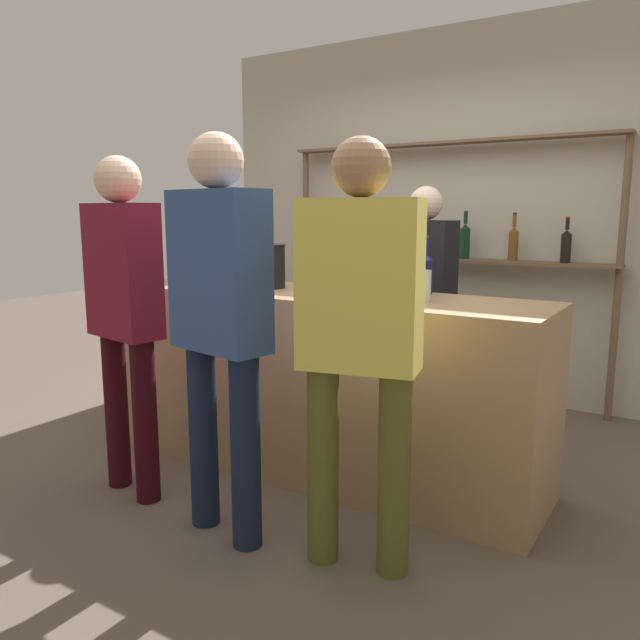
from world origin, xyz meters
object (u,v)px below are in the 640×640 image
at_px(counter_bottle_0, 234,265).
at_px(customer_left, 124,300).
at_px(counter_bottle_2, 206,265).
at_px(cork_jar, 419,286).
at_px(customer_center, 220,308).
at_px(counter_bottle_3, 394,270).
at_px(ice_bucket, 267,266).
at_px(customer_right, 359,326).
at_px(server_behind_counter, 424,290).
at_px(counter_bottle_5, 182,260).
at_px(counter_bottle_4, 425,272).
at_px(counter_bottle_1, 373,276).

height_order(counter_bottle_0, customer_left, customer_left).
bearing_deg(customer_left, counter_bottle_2, 18.94).
xyz_separation_m(cork_jar, customer_left, (-1.22, -0.77, -0.07)).
bearing_deg(customer_center, counter_bottle_3, -15.85).
height_order(ice_bucket, customer_right, customer_right).
xyz_separation_m(counter_bottle_2, cork_jar, (1.33, 0.06, -0.05)).
bearing_deg(customer_right, counter_bottle_0, 46.94).
height_order(ice_bucket, server_behind_counter, server_behind_counter).
distance_m(counter_bottle_5, customer_center, 1.31).
bearing_deg(counter_bottle_4, customer_center, -113.93).
height_order(counter_bottle_2, ice_bucket, counter_bottle_2).
bearing_deg(server_behind_counter, counter_bottle_4, 34.44).
xyz_separation_m(counter_bottle_0, cork_jar, (1.13, 0.05, -0.05)).
relative_size(cork_jar, customer_right, 0.09).
bearing_deg(customer_center, counter_bottle_0, 46.86).
height_order(counter_bottle_3, customer_center, customer_center).
xyz_separation_m(ice_bucket, cork_jar, (0.94, -0.02, -0.05)).
xyz_separation_m(customer_left, customer_center, (0.68, -0.07, 0.03)).
distance_m(counter_bottle_5, customer_right, 1.79).
bearing_deg(ice_bucket, customer_left, -109.50).
distance_m(counter_bottle_2, customer_center, 1.11).
xyz_separation_m(ice_bucket, customer_left, (-0.28, -0.79, -0.12)).
bearing_deg(counter_bottle_0, ice_bucket, 20.41).
height_order(customer_left, customer_center, customer_center).
bearing_deg(customer_center, counter_bottle_5, 61.76).
height_order(ice_bucket, cork_jar, ice_bucket).
height_order(counter_bottle_0, customer_right, customer_right).
xyz_separation_m(counter_bottle_5, server_behind_counter, (1.23, 0.87, -0.20)).
height_order(counter_bottle_3, customer_left, customer_left).
bearing_deg(counter_bottle_3, counter_bottle_5, -179.31).
height_order(customer_right, customer_center, customer_center).
bearing_deg(counter_bottle_1, counter_bottle_5, 173.95).
bearing_deg(counter_bottle_2, customer_right, -25.90).
bearing_deg(customer_left, counter_bottle_4, -38.97).
bearing_deg(customer_center, server_behind_counter, 3.22).
height_order(counter_bottle_4, counter_bottle_5, counter_bottle_5).
xyz_separation_m(counter_bottle_1, cork_jar, (0.16, 0.17, -0.05)).
xyz_separation_m(counter_bottle_5, customer_left, (0.34, -0.74, -0.13)).
height_order(ice_bucket, customer_left, customer_left).
relative_size(ice_bucket, customer_left, 0.15).
bearing_deg(counter_bottle_1, customer_right, -67.18).
relative_size(counter_bottle_0, counter_bottle_3, 0.95).
height_order(customer_left, server_behind_counter, customer_left).
bearing_deg(counter_bottle_5, counter_bottle_3, 0.69).
distance_m(counter_bottle_4, cork_jar, 0.25).
bearing_deg(counter_bottle_3, counter_bottle_2, -177.43).
height_order(counter_bottle_2, customer_left, customer_left).
distance_m(customer_left, server_behind_counter, 1.84).
bearing_deg(cork_jar, counter_bottle_1, -133.68).
xyz_separation_m(counter_bottle_1, counter_bottle_3, (0.03, 0.17, 0.02)).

